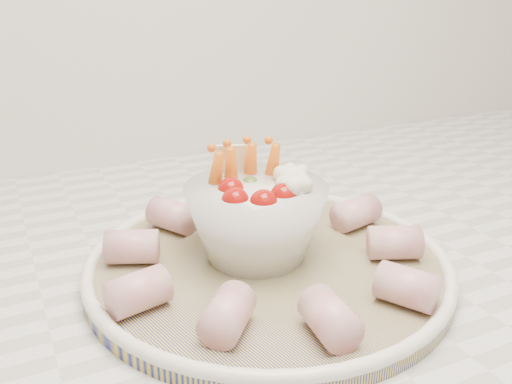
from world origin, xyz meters
name	(u,v)px	position (x,y,z in m)	size (l,w,h in m)	color
serving_platter	(268,264)	(-0.08, 1.37, 0.93)	(0.41, 0.41, 0.02)	navy
veggie_bowl	(256,217)	(-0.09, 1.38, 0.97)	(0.13, 0.13, 0.10)	silver
cured_meat_rolls	(268,245)	(-0.08, 1.37, 0.95)	(0.30, 0.31, 0.03)	#C05866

